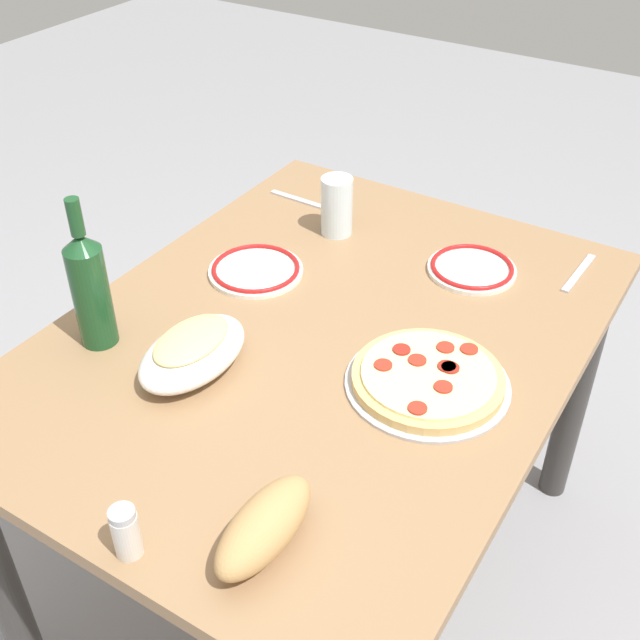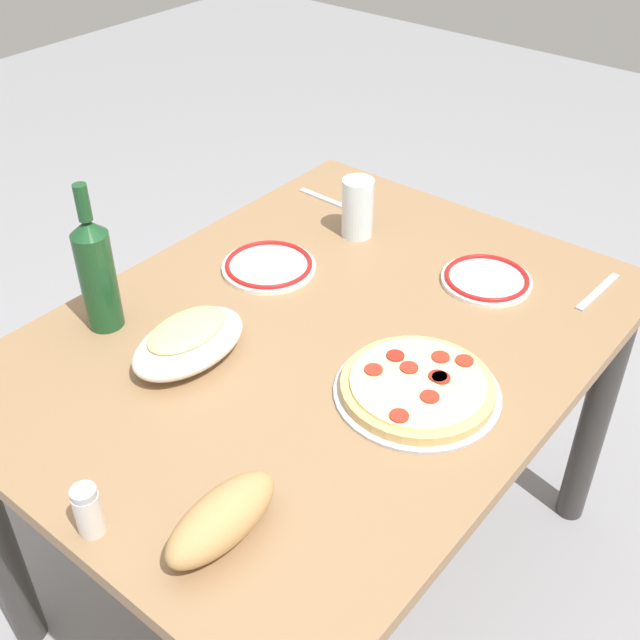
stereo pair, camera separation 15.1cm
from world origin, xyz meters
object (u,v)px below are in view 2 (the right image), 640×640
bread_loaf (222,518)px  baked_pasta_dish (188,340)px  wine_bottle (96,271)px  side_plate_far (269,266)px  side_plate_near (486,279)px  dining_table (320,380)px  pepperoni_pizza (418,387)px  water_glass (358,208)px  spice_shaker (88,511)px

bread_loaf → baked_pasta_dish: bearing=53.1°
wine_bottle → side_plate_far: bearing=-18.4°
side_plate_far → bread_loaf: 0.71m
side_plate_near → bread_loaf: (-0.82, -0.03, 0.03)m
side_plate_near → wine_bottle: bearing=139.7°
bread_loaf → side_plate_near: bearing=2.2°
dining_table → side_plate_near: side_plate_near is taller
pepperoni_pizza → wine_bottle: bearing=110.0°
side_plate_near → side_plate_far: bearing=122.6°
wine_bottle → bread_loaf: bearing=-112.3°
baked_pasta_dish → dining_table: bearing=-33.3°
pepperoni_pizza → side_plate_far: pepperoni_pizza is taller
wine_bottle → side_plate_near: 0.79m
wine_bottle → water_glass: (0.59, -0.17, -0.05)m
wine_bottle → side_plate_near: size_ratio=1.59×
baked_pasta_dish → bread_loaf: size_ratio=1.18×
baked_pasta_dish → side_plate_far: size_ratio=1.18×
side_plate_near → spice_shaker: (-0.93, 0.12, 0.03)m
side_plate_far → spice_shaker: spice_shaker is taller
pepperoni_pizza → bread_loaf: bread_loaf is taller
water_glass → side_plate_far: water_glass is taller
wine_bottle → side_plate_far: wine_bottle is taller
water_glass → bread_loaf: 0.89m
bread_loaf → wine_bottle: bearing=67.7°
pepperoni_pizza → side_plate_far: 0.49m
pepperoni_pizza → spice_shaker: 0.59m
dining_table → water_glass: size_ratio=8.98×
spice_shaker → water_glass: bearing=12.9°
baked_pasta_dish → bread_loaf: 0.42m
baked_pasta_dish → spice_shaker: size_ratio=2.76×
side_plate_near → baked_pasta_dish: bearing=151.9°
wine_bottle → bread_loaf: 0.59m
baked_pasta_dish → side_plate_near: bearing=-28.1°
water_glass → spice_shaker: bearing=-167.1°
wine_bottle → water_glass: size_ratio=2.20×
pepperoni_pizza → side_plate_near: bearing=11.7°
side_plate_near → bread_loaf: bread_loaf is taller
dining_table → baked_pasta_dish: size_ratio=5.17×
dining_table → spice_shaker: spice_shaker is taller
baked_pasta_dish → water_glass: 0.56m
pepperoni_pizza → wine_bottle: wine_bottle is taller
dining_table → spice_shaker: 0.60m
pepperoni_pizza → bread_loaf: bearing=173.7°
pepperoni_pizza → side_plate_near: 0.39m
pepperoni_pizza → baked_pasta_dish: size_ratio=1.23×
water_glass → side_plate_near: 0.34m
side_plate_near → side_plate_far: size_ratio=0.94×
dining_table → baked_pasta_dish: 0.30m
side_plate_far → wine_bottle: bearing=161.6°
wine_bottle → water_glass: wine_bottle is taller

